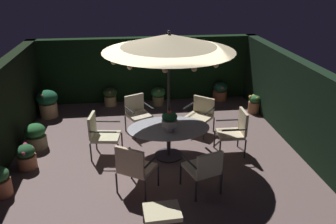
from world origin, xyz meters
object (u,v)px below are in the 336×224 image
patio_umbrella (169,43)px  potted_plant_right_far (220,91)px  potted_plant_left_near (26,157)px  potted_plant_right_near (110,96)px  potted_plant_front_corner (158,95)px  patio_chair_southeast (235,129)px  centerpiece_planter (170,120)px  patio_chair_northeast (134,166)px  patio_chair_south (201,113)px  potted_plant_back_left (48,103)px  patio_chair_east (204,167)px  ottoman_footrest (162,213)px  patio_chair_north (101,133)px  patio_dining_table (169,133)px  patio_chair_southwest (137,111)px  potted_plant_back_center (254,104)px  potted_plant_left_far (36,136)px

patio_umbrella → potted_plant_right_far: patio_umbrella is taller
potted_plant_left_near → potted_plant_right_near: (1.64, 3.44, 0.03)m
potted_plant_right_far → potted_plant_front_corner: size_ratio=1.04×
patio_chair_southeast → patio_umbrella: bearing=178.6°
patio_umbrella → potted_plant_front_corner: 3.90m
centerpiece_planter → patio_chair_northeast: bearing=-126.3°
patio_chair_northeast → patio_chair_south: size_ratio=1.11×
potted_plant_back_left → potted_plant_right_far: bearing=7.9°
potted_plant_back_left → patio_chair_east: bearing=-48.5°
patio_chair_northeast → patio_chair_east: patio_chair_northeast is taller
ottoman_footrest → patio_chair_north: bearing=113.1°
patio_chair_southeast → patio_chair_south: 1.29m
potted_plant_right_far → potted_plant_left_near: 6.21m
potted_plant_right_far → patio_chair_northeast: bearing=-122.0°
potted_plant_left_near → patio_dining_table: bearing=2.5°
patio_chair_southwest → potted_plant_right_far: bearing=36.5°
centerpiece_planter → potted_plant_back_center: 3.73m
patio_chair_north → patio_chair_south: (2.45, 0.92, -0.04)m
centerpiece_planter → patio_chair_southeast: size_ratio=0.45×
patio_umbrella → potted_plant_right_far: (2.10, 3.37, -2.28)m
patio_chair_east → potted_plant_front_corner: 4.62m
centerpiece_planter → potted_plant_front_corner: size_ratio=0.84×
patio_chair_east → potted_plant_left_near: size_ratio=1.70×
potted_plant_left_far → potted_plant_left_near: bearing=-89.6°
potted_plant_left_near → potted_plant_back_center: bearing=21.6°
centerpiece_planter → patio_chair_east: (0.48, -1.23, -0.44)m
patio_umbrella → potted_plant_back_center: 4.22m
patio_chair_northeast → ottoman_footrest: size_ratio=1.65×
patio_chair_north → potted_plant_front_corner: bearing=62.2°
potted_plant_front_corner → patio_chair_south: bearing=-66.5°
patio_chair_north → patio_chair_southeast: 3.00m
centerpiece_planter → ottoman_footrest: centerpiece_planter is taller
potted_plant_back_center → potted_plant_right_far: size_ratio=0.94×
patio_chair_southeast → potted_plant_front_corner: size_ratio=1.87×
patio_chair_east → patio_chair_north: bearing=140.1°
patio_chair_northeast → potted_plant_back_left: size_ratio=1.28×
patio_chair_northeast → potted_plant_front_corner: 4.54m
potted_plant_left_near → patio_chair_north: bearing=12.7°
potted_plant_front_corner → potted_plant_left_near: bearing=-133.2°
patio_dining_table → patio_umbrella: size_ratio=0.64×
patio_chair_south → patio_umbrella: bearing=-130.4°
potted_plant_left_near → patio_chair_east: bearing=-20.1°
potted_plant_back_center → patio_umbrella: bearing=-142.1°
ottoman_footrest → potted_plant_left_far: size_ratio=1.00×
ottoman_footrest → centerpiece_planter: bearing=79.4°
patio_chair_southeast → patio_chair_southwest: bearing=147.0°
ottoman_footrest → potted_plant_right_near: bearing=100.0°
potted_plant_back_left → potted_plant_right_near: 1.85m
ottoman_footrest → potted_plant_right_near: potted_plant_right_near is taller
potted_plant_left_far → potted_plant_right_near: (1.65, 2.53, 0.00)m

